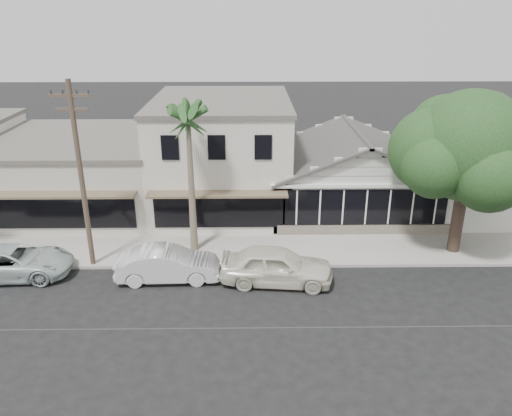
{
  "coord_description": "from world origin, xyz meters",
  "views": [
    {
      "loc": [
        -1.3,
        -16.53,
        11.84
      ],
      "look_at": [
        -1.0,
        6.0,
        2.72
      ],
      "focal_mm": 35.0,
      "sensor_mm": 36.0,
      "label": 1
    }
  ],
  "objects_px": {
    "car_1": "(168,264)",
    "car_2": "(13,262)",
    "shade_tree": "(466,148)",
    "utility_pole": "(81,173)",
    "car_0": "(276,266)"
  },
  "relations": [
    {
      "from": "car_1",
      "to": "car_2",
      "type": "distance_m",
      "value": 7.3
    },
    {
      "from": "car_2",
      "to": "car_1",
      "type": "bearing_deg",
      "value": -96.14
    },
    {
      "from": "shade_tree",
      "to": "car_2",
      "type": "bearing_deg",
      "value": -173.67
    },
    {
      "from": "car_1",
      "to": "car_2",
      "type": "relative_size",
      "value": 0.88
    },
    {
      "from": "car_1",
      "to": "shade_tree",
      "type": "height_order",
      "value": "shade_tree"
    },
    {
      "from": "utility_pole",
      "to": "shade_tree",
      "type": "xyz_separation_m",
      "value": [
        18.12,
        1.48,
        0.71
      ]
    },
    {
      "from": "shade_tree",
      "to": "car_1",
      "type": "bearing_deg",
      "value": -168.9
    },
    {
      "from": "utility_pole",
      "to": "car_0",
      "type": "distance_m",
      "value": 9.86
    },
    {
      "from": "car_1",
      "to": "shade_tree",
      "type": "relative_size",
      "value": 0.57
    },
    {
      "from": "car_2",
      "to": "car_0",
      "type": "bearing_deg",
      "value": -96.52
    },
    {
      "from": "car_2",
      "to": "shade_tree",
      "type": "relative_size",
      "value": 0.64
    },
    {
      "from": "utility_pole",
      "to": "car_2",
      "type": "distance_m",
      "value": 5.36
    },
    {
      "from": "car_1",
      "to": "shade_tree",
      "type": "xyz_separation_m",
      "value": [
        14.23,
        2.79,
        4.72
      ]
    },
    {
      "from": "utility_pole",
      "to": "car_2",
      "type": "height_order",
      "value": "utility_pole"
    },
    {
      "from": "car_1",
      "to": "car_2",
      "type": "height_order",
      "value": "car_1"
    }
  ]
}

